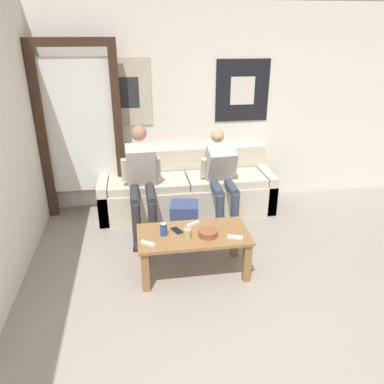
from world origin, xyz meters
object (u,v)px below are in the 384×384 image
(game_controller_far_center, at_px, (193,224))
(coffee_table, at_px, (193,241))
(drink_can_blue, at_px, (164,229))
(cell_phone, at_px, (177,230))
(ceramic_bowl, at_px, (208,233))
(game_controller_near_left, at_px, (235,237))
(game_controller_near_right, at_px, (148,243))
(pillar_candle, at_px, (187,233))
(couch, at_px, (187,190))
(person_seated_adult, at_px, (142,177))
(backpack, at_px, (184,222))
(person_seated_teen, at_px, (221,175))

(game_controller_far_center, bearing_deg, coffee_table, -98.34)
(game_controller_far_center, bearing_deg, drink_can_blue, -153.16)
(drink_can_blue, xyz_separation_m, cell_phone, (0.13, 0.06, -0.06))
(ceramic_bowl, xyz_separation_m, game_controller_near_left, (0.24, -0.08, -0.02))
(ceramic_bowl, bearing_deg, game_controller_near_right, -173.52)
(ceramic_bowl, distance_m, game_controller_far_center, 0.26)
(pillar_candle, distance_m, game_controller_near_left, 0.45)
(game_controller_near_left, relative_size, cell_phone, 0.97)
(couch, distance_m, person_seated_adult, 0.79)
(backpack, relative_size, cell_phone, 2.92)
(game_controller_near_left, relative_size, game_controller_near_right, 1.10)
(ceramic_bowl, distance_m, pillar_candle, 0.20)
(couch, xyz_separation_m, drink_can_blue, (-0.42, -1.40, 0.22))
(game_controller_near_right, relative_size, game_controller_far_center, 0.95)
(pillar_candle, distance_m, cell_phone, 0.17)
(couch, relative_size, person_seated_teen, 2.05)
(ceramic_bowl, relative_size, game_controller_near_left, 1.27)
(person_seated_teen, height_order, ceramic_bowl, person_seated_teen)
(person_seated_adult, xyz_separation_m, cell_phone, (0.30, -0.96, -0.20))
(backpack, relative_size, ceramic_bowl, 2.37)
(game_controller_far_center, distance_m, cell_phone, 0.20)
(pillar_candle, distance_m, game_controller_near_right, 0.38)
(coffee_table, distance_m, pillar_candle, 0.16)
(pillar_candle, height_order, cell_phone, pillar_candle)
(couch, relative_size, person_seated_adult, 1.87)
(person_seated_adult, height_order, game_controller_far_center, person_seated_adult)
(ceramic_bowl, bearing_deg, backpack, 100.10)
(person_seated_teen, distance_m, cell_phone, 1.22)
(game_controller_far_center, xyz_separation_m, cell_phone, (-0.18, -0.09, -0.01))
(couch, height_order, drink_can_blue, couch)
(couch, bearing_deg, game_controller_near_left, -81.53)
(pillar_candle, height_order, game_controller_far_center, pillar_candle)
(ceramic_bowl, relative_size, game_controller_near_right, 1.39)
(game_controller_near_left, bearing_deg, person_seated_teen, 82.96)
(backpack, bearing_deg, game_controller_near_right, -119.52)
(couch, relative_size, drink_can_blue, 18.12)
(game_controller_near_left, relative_size, game_controller_far_center, 1.04)
(coffee_table, height_order, person_seated_teen, person_seated_teen)
(drink_can_blue, bearing_deg, person_seated_adult, 99.13)
(backpack, xyz_separation_m, cell_phone, (-0.15, -0.57, 0.23))
(person_seated_teen, relative_size, drink_can_blue, 8.85)
(coffee_table, distance_m, ceramic_bowl, 0.19)
(backpack, bearing_deg, pillar_candle, -95.48)
(person_seated_adult, xyz_separation_m, ceramic_bowl, (0.57, -1.10, -0.17))
(pillar_candle, bearing_deg, person_seated_teen, 62.85)
(game_controller_near_right, bearing_deg, pillar_candle, 10.02)
(drink_can_blue, bearing_deg, game_controller_near_left, -14.00)
(couch, xyz_separation_m, person_seated_teen, (0.38, -0.33, 0.33))
(coffee_table, height_order, ceramic_bowl, ceramic_bowl)
(coffee_table, distance_m, person_seated_teen, 1.22)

